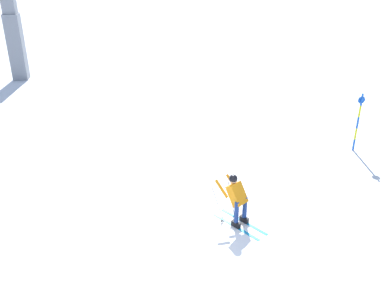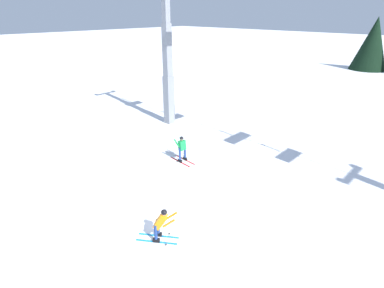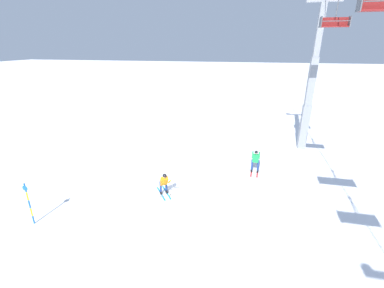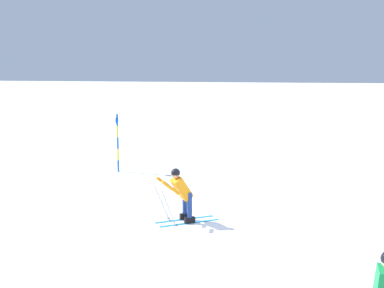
{
  "view_description": "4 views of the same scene",
  "coord_description": "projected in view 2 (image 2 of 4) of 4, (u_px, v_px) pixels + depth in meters",
  "views": [
    {
      "loc": [
        -8.57,
        1.71,
        7.28
      ],
      "look_at": [
        0.6,
        0.43,
        2.95
      ],
      "focal_mm": 39.34,
      "sensor_mm": 36.0,
      "label": 1
    },
    {
      "loc": [
        8.68,
        -6.82,
        8.54
      ],
      "look_at": [
        0.24,
        2.0,
        2.98
      ],
      "focal_mm": 27.45,
      "sensor_mm": 36.0,
      "label": 2
    },
    {
      "loc": [
        14.5,
        3.62,
        8.63
      ],
      "look_at": [
        1.14,
        0.73,
        3.4
      ],
      "focal_mm": 24.32,
      "sensor_mm": 36.0,
      "label": 3
    },
    {
      "loc": [
        -1.76,
        11.31,
        4.14
      ],
      "look_at": [
        0.27,
        2.42,
        2.71
      ],
      "focal_mm": 45.24,
      "sensor_mm": 36.0,
      "label": 4
    }
  ],
  "objects": [
    {
      "name": "skier_carving_main",
      "position": [
        161.0,
        222.0,
        11.66
      ],
      "size": [
        1.71,
        1.44,
        1.65
      ],
      "color": "#198CCC",
      "rests_on": "ground_plane"
    },
    {
      "name": "lift_tower_near",
      "position": [
        167.0,
        60.0,
        22.46
      ],
      "size": [
        0.65,
        2.6,
        12.12
      ],
      "color": "gray",
      "rests_on": "ground_plane"
    },
    {
      "name": "skier_distant_uphill",
      "position": [
        182.0,
        147.0,
        17.93
      ],
      "size": [
        1.77,
        0.71,
        1.66
      ],
      "color": "red",
      "rests_on": "ground_plane"
    },
    {
      "name": "ground_plane",
      "position": [
        158.0,
        214.0,
        13.48
      ],
      "size": [
        260.0,
        260.0,
        0.0
      ],
      "primitive_type": "plane",
      "color": "white"
    }
  ]
}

